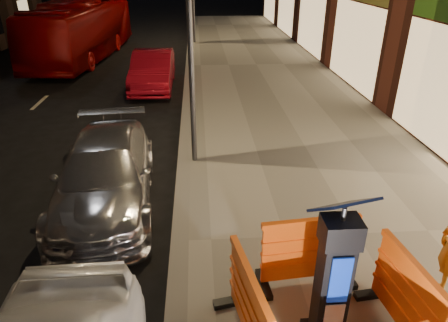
{
  "coord_description": "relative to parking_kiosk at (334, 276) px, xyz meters",
  "views": [
    {
      "loc": [
        0.38,
        -5.34,
        4.29
      ],
      "look_at": [
        0.8,
        1.0,
        1.1
      ],
      "focal_mm": 32.0,
      "sensor_mm": 36.0,
      "label": 1
    }
  ],
  "objects": [
    {
      "name": "barrier_kerbside",
      "position": [
        -0.95,
        0.0,
        -0.43
      ],
      "size": [
        0.82,
        1.47,
        1.09
      ],
      "primitive_type": "cube",
      "rotation": [
        0.0,
        0.0,
        1.76
      ],
      "color": "#FC5B11",
      "rests_on": "sidewalk"
    },
    {
      "name": "kerb",
      "position": [
        -1.84,
        2.01,
        -1.05
      ],
      "size": [
        0.3,
        60.0,
        0.15
      ],
      "primitive_type": "cube",
      "color": "slate",
      "rests_on": "ground"
    },
    {
      "name": "parking_kiosk",
      "position": [
        0.0,
        0.0,
        0.0
      ],
      "size": [
        0.7,
        0.7,
        1.95
      ],
      "primitive_type": "cube",
      "rotation": [
        0.0,
        0.0,
        0.15
      ],
      "color": "black",
      "rests_on": "sidewalk"
    },
    {
      "name": "car_red",
      "position": [
        -3.11,
        11.5,
        -1.12
      ],
      "size": [
        1.43,
        4.07,
        1.34
      ],
      "primitive_type": "imported",
      "rotation": [
        0.0,
        0.0,
        0.0
      ],
      "color": "#A00C1C",
      "rests_on": "ground"
    },
    {
      "name": "barrier_bldgside",
      "position": [
        0.95,
        0.0,
        -0.43
      ],
      "size": [
        0.73,
        1.45,
        1.09
      ],
      "primitive_type": "cube",
      "rotation": [
        0.0,
        0.0,
        1.69
      ],
      "color": "#FC5B11",
      "rests_on": "sidewalk"
    },
    {
      "name": "barrier_back",
      "position": [
        0.0,
        0.95,
        -0.43
      ],
      "size": [
        1.44,
        0.71,
        1.09
      ],
      "primitive_type": "cube",
      "rotation": [
        0.0,
        0.0,
        0.1
      ],
      "color": "#FC5B11",
      "rests_on": "sidewalk"
    },
    {
      "name": "street_lamp_mid",
      "position": [
        -1.59,
        5.01,
        2.03
      ],
      "size": [
        0.12,
        0.12,
        6.0
      ],
      "primitive_type": "cylinder",
      "color": "#3F3F44",
      "rests_on": "sidewalk"
    },
    {
      "name": "sidewalk",
      "position": [
        1.16,
        2.01,
        -1.05
      ],
      "size": [
        6.0,
        60.0,
        0.15
      ],
      "primitive_type": "cube",
      "color": "gray",
      "rests_on": "ground"
    },
    {
      "name": "bus_doubledecker",
      "position": [
        -6.88,
        16.88,
        -1.12
      ],
      "size": [
        3.11,
        9.88,
        2.71
      ],
      "primitive_type": "imported",
      "rotation": [
        0.0,
        0.0,
        -0.09
      ],
      "color": "#820302",
      "rests_on": "ground"
    },
    {
      "name": "car_silver",
      "position": [
        -3.29,
        3.53,
        -1.12
      ],
      "size": [
        2.15,
        4.51,
        1.27
      ],
      "primitive_type": "imported",
      "rotation": [
        0.0,
        0.0,
        0.09
      ],
      "color": "silver",
      "rests_on": "ground"
    },
    {
      "name": "ground_plane",
      "position": [
        -1.84,
        2.01,
        -1.12
      ],
      "size": [
        120.0,
        120.0,
        0.0
      ],
      "primitive_type": "plane",
      "color": "black",
      "rests_on": "ground"
    }
  ]
}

